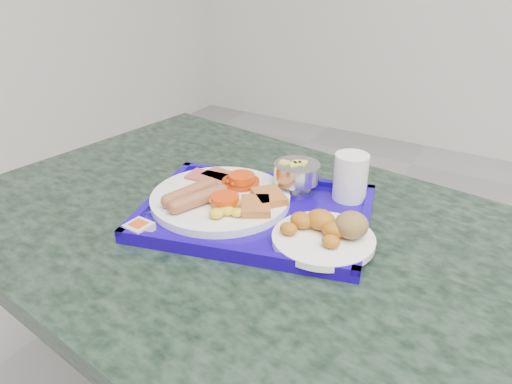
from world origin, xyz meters
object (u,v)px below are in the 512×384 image
juice_cup (351,175)px  main_plate (222,197)px  table (250,304)px  tray (256,214)px  bread_plate (327,232)px  fruit_bowl (297,173)px

juice_cup → main_plate: bearing=-143.7°
main_plate → table: bearing=-16.5°
main_plate → juice_cup: bearing=36.3°
tray → bread_plate: 0.16m
fruit_bowl → juice_cup: (0.10, 0.03, 0.01)m
tray → main_plate: 0.07m
main_plate → bread_plate: (0.22, -0.02, 0.00)m
table → juice_cup: bearing=53.6°
table → main_plate: (-0.07, 0.02, 0.21)m
table → tray: tray is taller
bread_plate → fruit_bowl: bearing=132.7°
fruit_bowl → tray: bearing=-103.5°
tray → bread_plate: size_ratio=2.77×
tray → juice_cup: (0.13, 0.14, 0.05)m
tray → fruit_bowl: bearing=76.5°
bread_plate → juice_cup: (-0.03, 0.17, 0.03)m
main_plate → juice_cup: juice_cup is taller
tray → main_plate: main_plate is taller
tray → main_plate: bearing=-175.1°
tray → main_plate: (-0.07, -0.01, 0.02)m
tray → juice_cup: juice_cup is taller
juice_cup → table: bearing=-126.4°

